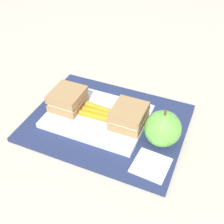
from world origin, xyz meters
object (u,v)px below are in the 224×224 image
object	(u,v)px
carrot_sticks_bundle	(98,112)
apple	(163,129)
sandwich_half_right	(129,116)
paper_napkin	(151,165)
food_tray	(97,116)
sandwich_half_left	(68,99)

from	to	relation	value
carrot_sticks_bundle	apple	size ratio (longest dim) A/B	0.87
sandwich_half_right	paper_napkin	bearing A→B (deg)	-46.71
apple	food_tray	bearing A→B (deg)	174.70
apple	paper_napkin	world-z (taller)	apple
sandwich_half_right	paper_napkin	xyz separation A→B (m)	(0.08, -0.09, -0.03)
food_tray	sandwich_half_left	world-z (taller)	sandwich_half_left
food_tray	apple	distance (m)	0.16
apple	paper_napkin	xyz separation A→B (m)	(0.00, -0.07, -0.04)
carrot_sticks_bundle	apple	bearing A→B (deg)	-5.25
food_tray	sandwich_half_left	distance (m)	0.08
food_tray	carrot_sticks_bundle	xyz separation A→B (m)	(0.00, -0.00, 0.01)
food_tray	apple	size ratio (longest dim) A/B	2.57
sandwich_half_right	paper_napkin	distance (m)	0.12
paper_napkin	carrot_sticks_bundle	bearing A→B (deg)	151.41
sandwich_half_left	paper_napkin	bearing A→B (deg)	-20.09
food_tray	sandwich_half_right	world-z (taller)	sandwich_half_right
sandwich_half_left	paper_napkin	distance (m)	0.26
sandwich_half_left	apple	xyz separation A→B (m)	(0.24, -0.01, 0.01)
sandwich_half_left	apple	bearing A→B (deg)	-3.57
food_tray	apple	xyz separation A→B (m)	(0.16, -0.01, 0.03)
food_tray	sandwich_half_right	size ratio (longest dim) A/B	2.88
sandwich_half_left	carrot_sticks_bundle	distance (m)	0.08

